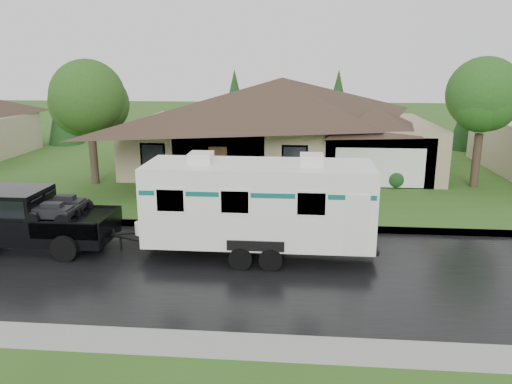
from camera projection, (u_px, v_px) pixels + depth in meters
ground at (213, 246)px, 18.58m from camera, size 140.00×140.00×0.00m
road at (202, 268)px, 16.65m from camera, size 140.00×8.00×0.01m
curb at (222, 225)px, 20.73m from camera, size 140.00×0.50×0.15m
lawn at (252, 165)px, 33.01m from camera, size 140.00×26.00×0.15m
house_main at (286, 113)px, 30.81m from camera, size 19.44×10.80×6.90m
tree_left_green at (89, 100)px, 26.50m from camera, size 3.96×3.96×6.55m
tree_right_green at (483, 101)px, 25.76m from camera, size 3.96×3.96×6.55m
shrub_row at (278, 176)px, 27.20m from camera, size 13.60×1.00×1.00m
pickup_truck at (18, 217)px, 18.18m from camera, size 6.64×2.52×2.21m
travel_trailer at (259, 203)px, 17.23m from camera, size 8.19×2.88×3.67m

